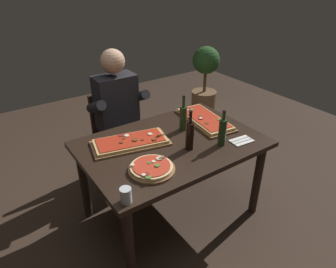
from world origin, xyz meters
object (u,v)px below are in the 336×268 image
at_px(vinegar_bottle_green, 222,131).
at_px(seated_diner, 119,112).
at_px(pizza_rectangular_left, 205,119).
at_px(diner_chair, 116,131).
at_px(oil_bottle_amber, 190,135).
at_px(potted_plant_corner, 205,78).
at_px(pizza_rectangular_front, 131,142).
at_px(tumbler_near_camera, 126,195).
at_px(dining_table, 172,152).
at_px(wine_bottle_dark, 183,117).
at_px(pizza_round_far, 152,168).

relative_size(vinegar_bottle_green, seated_diner, 0.22).
bearing_deg(pizza_rectangular_left, diner_chair, 126.98).
relative_size(oil_bottle_amber, potted_plant_corner, 0.32).
relative_size(pizza_rectangular_front, potted_plant_corner, 0.66).
distance_m(vinegar_bottle_green, potted_plant_corner, 2.31).
xyz_separation_m(pizza_rectangular_left, oil_bottle_amber, (-0.40, -0.29, 0.10)).
distance_m(pizza_rectangular_left, tumbler_near_camera, 1.20).
bearing_deg(vinegar_bottle_green, oil_bottle_amber, 158.53).
distance_m(dining_table, vinegar_bottle_green, 0.44).
height_order(wine_bottle_dark, vinegar_bottle_green, wine_bottle_dark).
height_order(pizza_rectangular_left, seated_diner, seated_diner).
bearing_deg(pizza_rectangular_front, potted_plant_corner, 35.18).
bearing_deg(diner_chair, vinegar_bottle_green, -70.68).
bearing_deg(pizza_round_far, dining_table, 35.22).
distance_m(pizza_rectangular_left, potted_plant_corner, 1.90).
bearing_deg(dining_table, seated_diner, 97.07).
xyz_separation_m(tumbler_near_camera, seated_diner, (0.53, 1.15, -0.05)).
xyz_separation_m(diner_chair, potted_plant_corner, (1.79, 0.69, 0.03)).
bearing_deg(pizza_rectangular_left, oil_bottle_amber, -144.27).
relative_size(dining_table, tumbler_near_camera, 14.50).
height_order(oil_bottle_amber, potted_plant_corner, oil_bottle_amber).
distance_m(pizza_rectangular_left, wine_bottle_dark, 0.27).
bearing_deg(tumbler_near_camera, pizza_rectangular_front, 59.22).
height_order(pizza_rectangular_front, potted_plant_corner, potted_plant_corner).
bearing_deg(pizza_rectangular_left, seated_diner, 132.07).
relative_size(tumbler_near_camera, seated_diner, 0.07).
bearing_deg(diner_chair, dining_table, -83.91).
bearing_deg(oil_bottle_amber, vinegar_bottle_green, -21.47).
xyz_separation_m(pizza_round_far, tumbler_near_camera, (-0.29, -0.18, 0.03)).
xyz_separation_m(tumbler_near_camera, diner_chair, (0.53, 1.27, -0.30)).
bearing_deg(seated_diner, pizza_rectangular_left, -47.93).
distance_m(pizza_round_far, tumbler_near_camera, 0.34).
xyz_separation_m(wine_bottle_dark, vinegar_bottle_green, (0.09, -0.37, 0.00)).
height_order(oil_bottle_amber, seated_diner, seated_diner).
bearing_deg(dining_table, potted_plant_corner, 42.35).
bearing_deg(pizza_rectangular_left, vinegar_bottle_green, -112.57).
height_order(dining_table, diner_chair, diner_chair).
bearing_deg(potted_plant_corner, vinegar_bottle_green, -127.98).
xyz_separation_m(dining_table, pizza_rectangular_left, (0.45, 0.13, 0.12)).
bearing_deg(pizza_round_far, tumbler_near_camera, -147.97).
height_order(dining_table, vinegar_bottle_green, vinegar_bottle_green).
bearing_deg(pizza_rectangular_front, pizza_rectangular_left, -1.69).
bearing_deg(pizza_rectangular_left, wine_bottle_dark, -177.20).
xyz_separation_m(pizza_rectangular_left, wine_bottle_dark, (-0.25, -0.01, 0.09)).
bearing_deg(pizza_rectangular_front, oil_bottle_amber, -42.39).
xyz_separation_m(pizza_rectangular_front, oil_bottle_amber, (0.34, -0.31, 0.10)).
xyz_separation_m(wine_bottle_dark, seated_diner, (-0.29, 0.62, -0.11)).
relative_size(wine_bottle_dark, diner_chair, 0.35).
distance_m(wine_bottle_dark, diner_chair, 0.87).
distance_m(pizza_round_far, diner_chair, 1.15).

